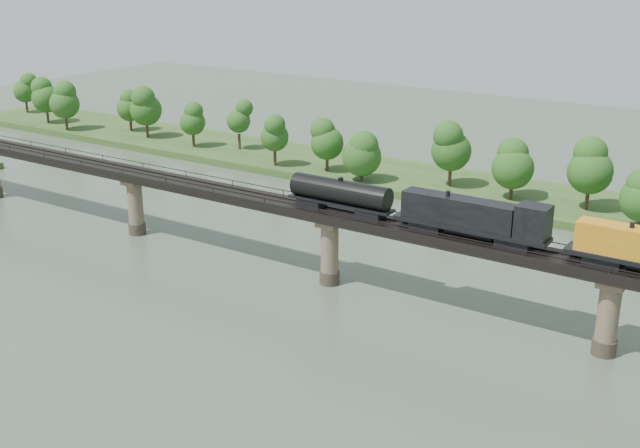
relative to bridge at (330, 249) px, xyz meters
The scene contains 6 objects.
ground 30.49m from the bridge, 90.00° to the right, with size 400.00×400.00×0.00m, color #3C4C3B.
far_bank 55.20m from the bridge, 90.00° to the left, with size 300.00×24.00×1.60m, color #2E4C1E.
bridge is the anchor object (origin of this frame).
bridge_superstructure 6.33m from the bridge, 90.00° to the left, with size 220.00×4.90×0.75m.
far_treeline 51.30m from the bridge, 99.23° to the left, with size 289.06×17.54×13.60m.
freight_train 38.21m from the bridge, ahead, with size 84.68×3.30×5.83m.
Camera 1 is at (59.57, -62.39, 46.79)m, focal length 45.00 mm.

